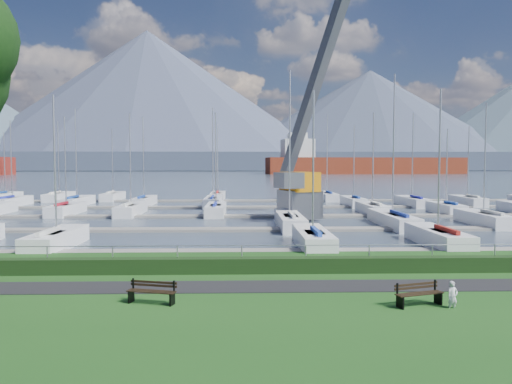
{
  "coord_description": "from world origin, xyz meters",
  "views": [
    {
      "loc": [
        -0.98,
        -23.09,
        5.07
      ],
      "look_at": [
        0.0,
        12.0,
        3.0
      ],
      "focal_mm": 35.0,
      "sensor_mm": 36.0,
      "label": 1
    }
  ],
  "objects_px": {
    "bench_left": "(152,292)",
    "person": "(453,293)",
    "crane": "(303,160)",
    "bench_right": "(419,294)"
  },
  "relations": [
    {
      "from": "bench_left",
      "to": "person",
      "type": "relative_size",
      "value": 1.68
    },
    {
      "from": "person",
      "to": "crane",
      "type": "relative_size",
      "value": 0.05
    },
    {
      "from": "bench_right",
      "to": "bench_left",
      "type": "bearing_deg",
      "value": 159.23
    },
    {
      "from": "bench_right",
      "to": "person",
      "type": "height_order",
      "value": "person"
    },
    {
      "from": "bench_left",
      "to": "bench_right",
      "type": "relative_size",
      "value": 1.0
    },
    {
      "from": "bench_right",
      "to": "crane",
      "type": "distance_m",
      "value": 30.7
    },
    {
      "from": "bench_left",
      "to": "crane",
      "type": "distance_m",
      "value": 31.47
    },
    {
      "from": "person",
      "to": "bench_left",
      "type": "bearing_deg",
      "value": 158.75
    },
    {
      "from": "bench_right",
      "to": "crane",
      "type": "relative_size",
      "value": 0.08
    },
    {
      "from": "bench_left",
      "to": "crane",
      "type": "height_order",
      "value": "crane"
    }
  ]
}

